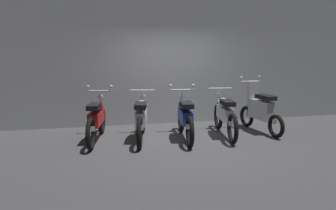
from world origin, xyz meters
TOP-DOWN VIEW (x-y plane):
  - ground_plane at (0.00, 0.00)m, footprint 80.00×80.00m
  - back_wall at (0.00, 2.00)m, footprint 16.00×0.30m
  - motorbike_slot_0 at (-1.89, 0.51)m, footprint 0.63×1.93m
  - motorbike_slot_1 at (-0.94, 0.40)m, footprint 0.62×1.93m
  - motorbike_slot_2 at (0.00, 0.28)m, footprint 0.59×1.95m
  - motorbike_slot_3 at (0.95, 0.34)m, footprint 0.56×1.95m
  - motorbike_slot_4 at (1.89, 0.51)m, footprint 0.58×1.67m

SIDE VIEW (x-z plane):
  - ground_plane at x=0.00m, z-range 0.00..0.00m
  - motorbike_slot_1 at x=-0.94m, z-range -0.03..1.01m
  - motorbike_slot_3 at x=0.95m, z-range -0.03..1.01m
  - motorbike_slot_0 at x=-1.89m, z-range -0.08..1.07m
  - motorbike_slot_2 at x=0.00m, z-range -0.08..1.07m
  - motorbike_slot_4 at x=1.89m, z-range -0.12..1.17m
  - back_wall at x=0.00m, z-range 0.00..3.25m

